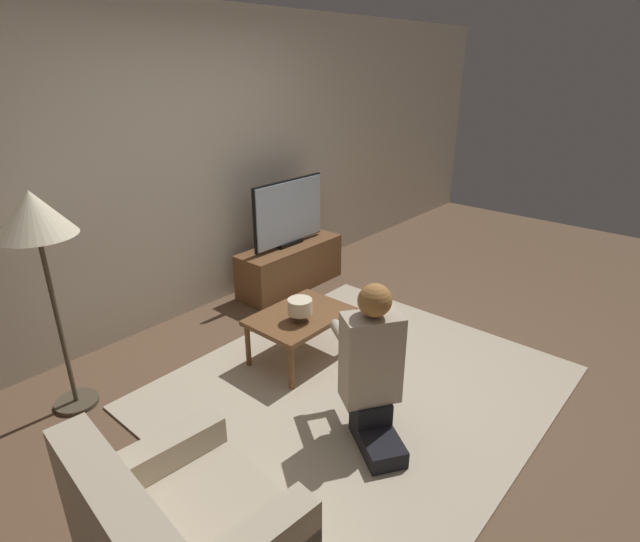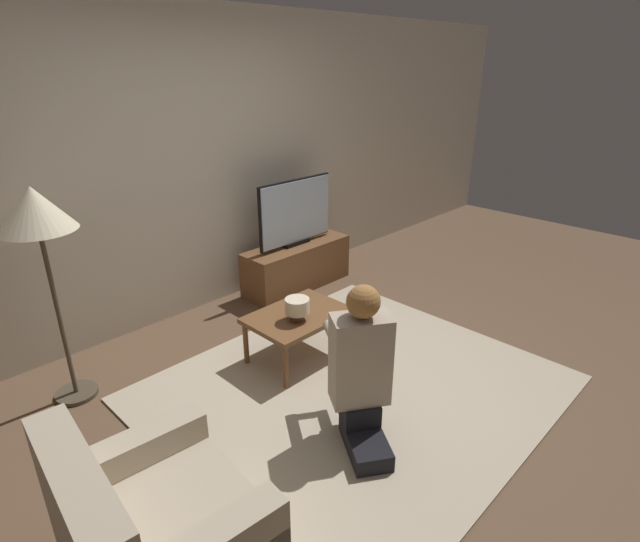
% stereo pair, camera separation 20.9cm
% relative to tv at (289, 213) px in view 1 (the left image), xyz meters
% --- Properties ---
extents(ground_plane, '(10.00, 10.00, 0.00)m').
position_rel_tv_xyz_m(ground_plane, '(-0.92, -1.57, -0.79)').
color(ground_plane, brown).
extents(wall_back, '(10.00, 0.06, 2.60)m').
position_rel_tv_xyz_m(wall_back, '(-0.92, 0.36, 0.51)').
color(wall_back, beige).
rests_on(wall_back, ground_plane).
extents(rug, '(2.62, 2.32, 0.02)m').
position_rel_tv_xyz_m(rug, '(-0.92, -1.57, -0.78)').
color(rug, '#BCAD93').
rests_on(rug, ground_plane).
extents(tv_stand, '(1.16, 0.39, 0.46)m').
position_rel_tv_xyz_m(tv_stand, '(0.00, -0.00, -0.56)').
color(tv_stand, brown).
rests_on(tv_stand, ground_plane).
extents(tv, '(0.90, 0.08, 0.65)m').
position_rel_tv_xyz_m(tv, '(0.00, 0.00, 0.00)').
color(tv, black).
rests_on(tv, tv_stand).
extents(coffee_table, '(0.74, 0.53, 0.39)m').
position_rel_tv_xyz_m(coffee_table, '(-0.92, -1.00, -0.44)').
color(coffee_table, brown).
rests_on(coffee_table, ground_plane).
extents(floor_lamp, '(0.45, 0.45, 1.48)m').
position_rel_tv_xyz_m(floor_lamp, '(-2.32, -0.23, 0.49)').
color(floor_lamp, '#4C4233').
rests_on(floor_lamp, ground_plane).
extents(person_kneeling, '(0.63, 0.77, 1.01)m').
position_rel_tv_xyz_m(person_kneeling, '(-1.26, -1.89, -0.27)').
color(person_kneeling, black).
rests_on(person_kneeling, rug).
extents(table_lamp, '(0.18, 0.18, 0.17)m').
position_rel_tv_xyz_m(table_lamp, '(-0.99, -1.06, -0.29)').
color(table_lamp, '#4C3823').
rests_on(table_lamp, coffee_table).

